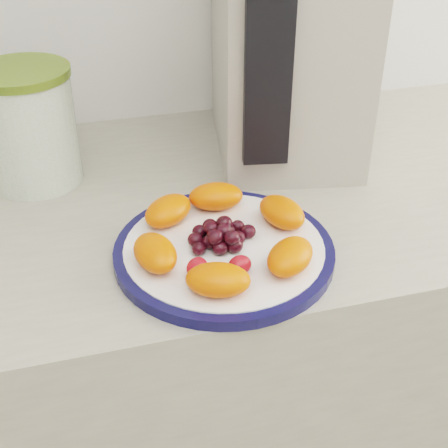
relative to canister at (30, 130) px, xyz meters
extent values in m
cube|color=#A59F8D|center=(0.28, -0.11, -0.53)|extent=(3.50, 0.60, 0.90)
cube|color=#978054|center=(0.28, -0.11, -0.56)|extent=(3.48, 0.58, 0.84)
cylinder|color=#0E103E|center=(0.23, -0.27, -0.08)|extent=(0.28, 0.28, 0.01)
cylinder|color=white|center=(0.23, -0.27, -0.07)|extent=(0.26, 0.26, 0.02)
cylinder|color=#356017|center=(0.00, 0.00, 0.00)|extent=(0.15, 0.15, 0.17)
cylinder|color=#55681E|center=(0.00, 0.00, 0.09)|extent=(0.15, 0.15, 0.01)
cube|color=#A59F90|center=(0.41, 0.01, 0.11)|extent=(0.26, 0.33, 0.38)
cube|color=black|center=(0.33, -0.13, 0.11)|extent=(0.07, 0.03, 0.28)
ellipsoid|color=#FA4307|center=(0.31, -0.24, -0.05)|extent=(0.07, 0.09, 0.04)
ellipsoid|color=#FA4307|center=(0.24, -0.18, -0.05)|extent=(0.08, 0.06, 0.04)
ellipsoid|color=#FA4307|center=(0.17, -0.20, -0.05)|extent=(0.09, 0.09, 0.04)
ellipsoid|color=#FA4307|center=(0.14, -0.29, -0.05)|extent=(0.06, 0.08, 0.04)
ellipsoid|color=#FA4307|center=(0.20, -0.36, -0.05)|extent=(0.09, 0.07, 0.04)
ellipsoid|color=#FA4307|center=(0.29, -0.34, -0.05)|extent=(0.09, 0.09, 0.04)
ellipsoid|color=black|center=(0.23, -0.27, -0.06)|extent=(0.02, 0.02, 0.02)
ellipsoid|color=black|center=(0.25, -0.27, -0.06)|extent=(0.02, 0.02, 0.02)
ellipsoid|color=black|center=(0.24, -0.26, -0.06)|extent=(0.02, 0.02, 0.02)
ellipsoid|color=black|center=(0.22, -0.26, -0.06)|extent=(0.02, 0.02, 0.02)
ellipsoid|color=black|center=(0.21, -0.27, -0.06)|extent=(0.02, 0.02, 0.02)
ellipsoid|color=black|center=(0.22, -0.29, -0.06)|extent=(0.02, 0.02, 0.02)
ellipsoid|color=black|center=(0.24, -0.29, -0.06)|extent=(0.02, 0.02, 0.02)
ellipsoid|color=black|center=(0.26, -0.26, -0.06)|extent=(0.02, 0.02, 0.02)
ellipsoid|color=black|center=(0.25, -0.25, -0.06)|extent=(0.02, 0.02, 0.02)
ellipsoid|color=black|center=(0.24, -0.24, -0.06)|extent=(0.02, 0.02, 0.02)
ellipsoid|color=black|center=(0.22, -0.24, -0.06)|extent=(0.02, 0.02, 0.02)
ellipsoid|color=black|center=(0.20, -0.25, -0.06)|extent=(0.02, 0.02, 0.02)
ellipsoid|color=black|center=(0.19, -0.26, -0.06)|extent=(0.02, 0.02, 0.02)
ellipsoid|color=black|center=(0.19, -0.28, -0.06)|extent=(0.02, 0.02, 0.02)
ellipsoid|color=black|center=(0.23, -0.27, -0.04)|extent=(0.02, 0.02, 0.02)
ellipsoid|color=black|center=(0.23, -0.26, -0.04)|extent=(0.02, 0.02, 0.02)
ellipsoid|color=black|center=(0.21, -0.26, -0.04)|extent=(0.02, 0.02, 0.02)
ellipsoid|color=black|center=(0.21, -0.28, -0.04)|extent=(0.02, 0.02, 0.02)
ellipsoid|color=black|center=(0.23, -0.29, -0.04)|extent=(0.02, 0.02, 0.02)
ellipsoid|color=red|center=(0.20, -0.34, -0.05)|extent=(0.03, 0.03, 0.02)
ellipsoid|color=red|center=(0.23, -0.33, -0.05)|extent=(0.04, 0.03, 0.02)
ellipsoid|color=red|center=(0.21, -0.36, -0.05)|extent=(0.04, 0.04, 0.02)
ellipsoid|color=red|center=(0.18, -0.32, -0.05)|extent=(0.04, 0.04, 0.02)
camera|label=1|loc=(0.05, -0.90, 0.40)|focal=50.00mm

